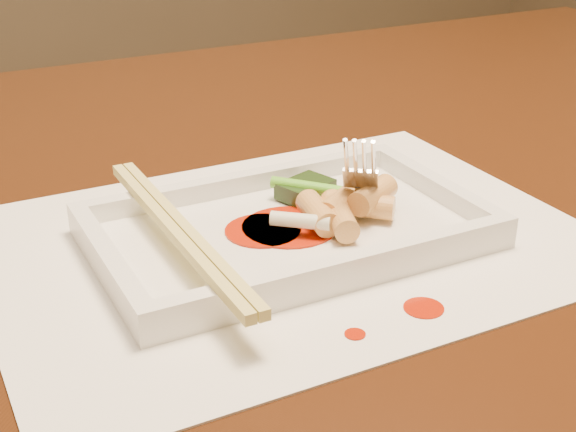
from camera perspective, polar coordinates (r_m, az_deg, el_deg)
name	(u,v)px	position (r m, az deg, el deg)	size (l,w,h in m)	color
table	(333,278)	(0.71, 3.24, -4.44)	(1.40, 0.90, 0.75)	black
placemat	(288,241)	(0.55, 0.00, -1.77)	(0.40, 0.30, 0.00)	white
sauce_splatter_a	(424,308)	(0.48, 9.62, -6.46)	(0.02, 0.02, 0.00)	#B51D05
sauce_splatter_b	(355,334)	(0.45, 4.79, -8.37)	(0.01, 0.01, 0.00)	#B51D05
plate_base	(288,235)	(0.55, 0.00, -1.33)	(0.26, 0.16, 0.01)	white
plate_rim_far	(243,182)	(0.60, -3.22, 2.41)	(0.26, 0.01, 0.01)	white
plate_rim_near	(344,267)	(0.48, 4.02, -3.65)	(0.26, 0.01, 0.01)	white
plate_rim_left	(108,260)	(0.50, -12.68, -3.07)	(0.01, 0.14, 0.01)	white
plate_rim_right	(437,187)	(0.60, 10.54, 2.04)	(0.01, 0.14, 0.01)	white
veg_piece	(305,189)	(0.59, 1.25, 1.92)	(0.04, 0.03, 0.01)	black
scallion_white	(300,221)	(0.53, 0.89, -0.34)	(0.01, 0.01, 0.04)	#EAEACC
scallion_green	(327,190)	(0.57, 2.82, 1.85)	(0.01, 0.01, 0.09)	#49AA1B
chopstick_a	(172,231)	(0.51, -8.25, -1.04)	(0.01, 0.23, 0.01)	#DBCC6D
chopstick_b	(184,228)	(0.51, -7.41, -0.86)	(0.01, 0.23, 0.01)	#DBCC6D
fork	(366,103)	(0.56, 5.55, 7.98)	(0.09, 0.10, 0.14)	silver
sauce_blob_0	(263,231)	(0.54, -1.80, -1.04)	(0.05, 0.05, 0.00)	#B51D05
sauce_blob_1	(289,227)	(0.55, 0.09, -0.77)	(0.07, 0.07, 0.00)	#B51D05
rice_cake_0	(318,213)	(0.54, 2.11, 0.21)	(0.02, 0.02, 0.04)	#E3B86A
rice_cake_1	(360,205)	(0.56, 5.17, 0.78)	(0.02, 0.02, 0.05)	#E3B86A
rice_cake_2	(373,195)	(0.56, 6.05, 1.49)	(0.02, 0.02, 0.04)	#E3B86A
rice_cake_3	(339,215)	(0.54, 3.67, 0.04)	(0.02, 0.02, 0.05)	#E3B86A
rice_cake_4	(342,204)	(0.56, 3.84, 0.82)	(0.02, 0.02, 0.04)	#E3B86A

